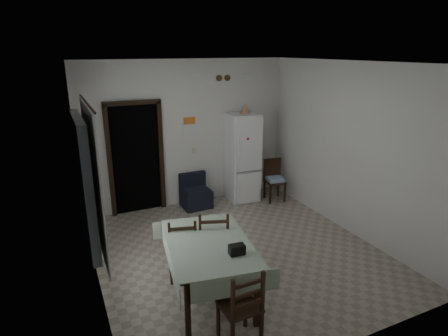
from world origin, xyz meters
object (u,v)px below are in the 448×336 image
fridge (242,158)px  dining_chair_far_left (183,247)px  dining_chair_near_head (240,305)px  corner_chair (275,181)px  navy_seat (196,191)px  dining_chair_far_right (213,242)px  dining_table (209,270)px

fridge → dining_chair_far_left: fridge is taller
fridge → dining_chair_near_head: size_ratio=1.95×
fridge → corner_chair: (0.60, -0.36, -0.48)m
corner_chair → navy_seat: bearing=177.0°
fridge → dining_chair_far_right: bearing=-121.2°
dining_table → dining_chair_near_head: bearing=-80.9°
fridge → corner_chair: 0.85m
dining_chair_far_left → dining_chair_far_right: 0.43m
dining_chair_far_right → dining_table: bearing=80.7°
navy_seat → dining_table: (-0.88, -2.80, 0.06)m
navy_seat → dining_chair_far_left: 2.44m
corner_chair → dining_chair_far_right: bearing=-129.6°
fridge → dining_chair_near_head: (-1.92, -3.64, -0.45)m
corner_chair → dining_table: corner_chair is taller
dining_chair_near_head → dining_chair_far_right: bearing=-102.3°
dining_chair_far_right → corner_chair: bearing=-119.4°
corner_chair → dining_table: bearing=-126.6°
navy_seat → dining_table: size_ratio=0.44×
corner_chair → dining_chair_far_right: size_ratio=0.87×
fridge → corner_chair: size_ratio=2.11×
fridge → dining_table: bearing=-120.1°
fridge → dining_chair_near_head: fridge is taller
fridge → dining_chair_far_right: size_ratio=1.83×
fridge → dining_chair_far_left: (-2.07, -2.21, -0.46)m
dining_table → dining_chair_far_left: 0.61m
fridge → dining_table: fridge is taller
navy_seat → dining_table: dining_table is taller
dining_table → dining_chair_near_head: (-0.00, -0.85, 0.07)m
dining_table → dining_chair_far_right: (0.26, 0.47, 0.10)m
dining_chair_far_right → navy_seat: bearing=-85.4°
dining_chair_near_head → fridge: bearing=-118.9°
navy_seat → corner_chair: (1.64, -0.36, 0.10)m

